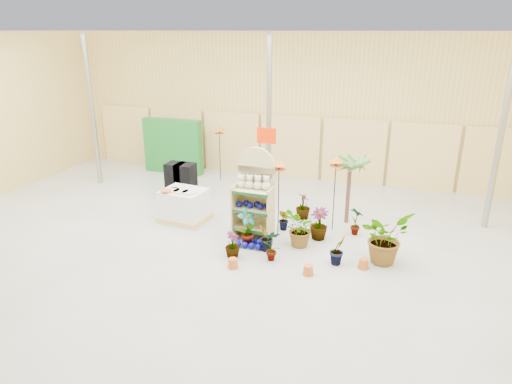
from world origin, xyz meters
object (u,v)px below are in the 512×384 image
pallet_stack (184,205)px  bird_table_front (279,165)px  display_shelf (255,197)px  potted_plant_2 (300,230)px

pallet_stack → bird_table_front: 2.81m
pallet_stack → bird_table_front: bird_table_front is taller
bird_table_front → display_shelf: bearing=-157.7°
bird_table_front → potted_plant_2: bird_table_front is taller
pallet_stack → display_shelf: bearing=-4.1°
pallet_stack → potted_plant_2: pallet_stack is taller
display_shelf → pallet_stack: 2.09m
display_shelf → pallet_stack: size_ratio=1.73×
display_shelf → pallet_stack: display_shelf is taller
display_shelf → potted_plant_2: 1.25m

